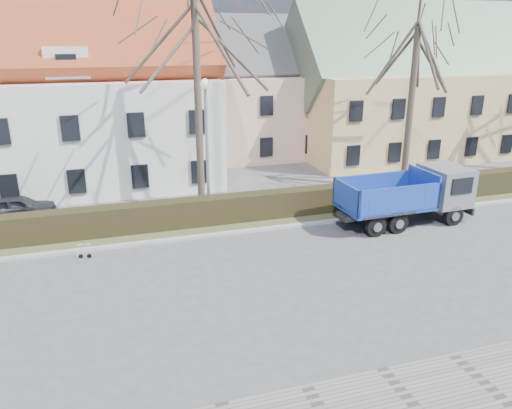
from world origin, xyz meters
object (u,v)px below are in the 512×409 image
object	(u,v)px
streetlight	(207,150)
dump_truck	(401,197)
parked_car_a	(19,207)
cart_frame	(79,250)

from	to	relation	value
streetlight	dump_truck	bearing A→B (deg)	-22.29
dump_truck	parked_car_a	distance (m)	18.51
dump_truck	parked_car_a	size ratio (longest dim) A/B	1.96
dump_truck	streetlight	xyz separation A→B (m)	(-8.49, 3.48, 2.05)
cart_frame	parked_car_a	distance (m)	6.49
streetlight	parked_car_a	world-z (taller)	streetlight
dump_truck	cart_frame	world-z (taller)	dump_truck
parked_car_a	cart_frame	bearing A→B (deg)	-151.92
dump_truck	streetlight	bearing A→B (deg)	155.87
streetlight	parked_car_a	size ratio (longest dim) A/B	1.99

